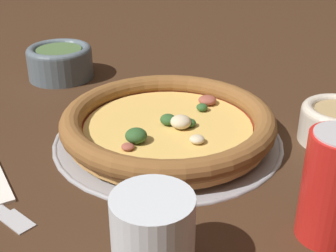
# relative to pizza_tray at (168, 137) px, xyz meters

# --- Properties ---
(ground_plane) EXTENTS (3.00, 3.00, 0.00)m
(ground_plane) POSITION_rel_pizza_tray_xyz_m (0.00, 0.00, -0.00)
(ground_plane) COLOR #3D2616
(pizza_tray) EXTENTS (0.34, 0.34, 0.01)m
(pizza_tray) POSITION_rel_pizza_tray_xyz_m (0.00, 0.00, 0.00)
(pizza_tray) COLOR #9E9EA3
(pizza_tray) RESTS_ON ground_plane
(pizza) EXTENTS (0.32, 0.32, 0.04)m
(pizza) POSITION_rel_pizza_tray_xyz_m (-0.00, -0.00, 0.02)
(pizza) COLOR tan
(pizza) RESTS_ON pizza_tray
(bowl_far) EXTENTS (0.13, 0.13, 0.06)m
(bowl_far) POSITION_rel_pizza_tray_xyz_m (0.33, -0.01, 0.03)
(bowl_far) COLOR slate
(bowl_far) RESTS_ON ground_plane
(drinking_cup) EXTENTS (0.08, 0.08, 0.09)m
(drinking_cup) POSITION_rel_pizza_tray_xyz_m (-0.19, 0.19, 0.04)
(drinking_cup) COLOR silver
(drinking_cup) RESTS_ON ground_plane
(beverage_can) EXTENTS (0.07, 0.07, 0.12)m
(beverage_can) POSITION_rel_pizza_tray_xyz_m (-0.27, 0.01, 0.06)
(beverage_can) COLOR red
(beverage_can) RESTS_ON ground_plane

